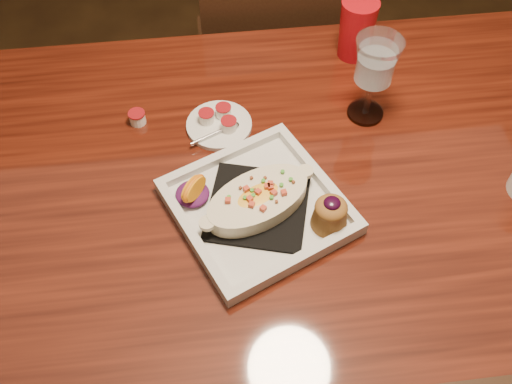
{
  "coord_description": "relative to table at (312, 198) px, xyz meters",
  "views": [
    {
      "loc": [
        -0.2,
        -0.7,
        1.64
      ],
      "look_at": [
        -0.13,
        -0.06,
        0.77
      ],
      "focal_mm": 40.0,
      "sensor_mm": 36.0,
      "label": 1
    }
  ],
  "objects": [
    {
      "name": "creamer_loose",
      "position": [
        -0.35,
        0.17,
        0.11
      ],
      "size": [
        0.04,
        0.04,
        0.03
      ],
      "color": "white",
      "rests_on": "table"
    },
    {
      "name": "floor",
      "position": [
        0.0,
        0.0,
        -0.65
      ],
      "size": [
        7.0,
        7.0,
        0.0
      ],
      "primitive_type": "plane",
      "color": "#312110",
      "rests_on": "ground"
    },
    {
      "name": "goblet",
      "position": [
        0.13,
        0.14,
        0.23
      ],
      "size": [
        0.09,
        0.09,
        0.2
      ],
      "color": "silver",
      "rests_on": "table"
    },
    {
      "name": "red_tumbler",
      "position": [
        0.15,
        0.34,
        0.17
      ],
      "size": [
        0.09,
        0.09,
        0.14
      ],
      "primitive_type": "cone",
      "color": "red",
      "rests_on": "table"
    },
    {
      "name": "table",
      "position": [
        0.0,
        0.0,
        0.0
      ],
      "size": [
        1.5,
        0.9,
        0.75
      ],
      "color": "#5E1C0D",
      "rests_on": "floor"
    },
    {
      "name": "plate",
      "position": [
        -0.12,
        -0.09,
        0.12
      ],
      "size": [
        0.39,
        0.39,
        0.08
      ],
      "rotation": [
        0.0,
        0.0,
        0.42
      ],
      "color": "silver",
      "rests_on": "table"
    },
    {
      "name": "saucer",
      "position": [
        -0.18,
        0.14,
        0.11
      ],
      "size": [
        0.14,
        0.14,
        0.09
      ],
      "color": "silver",
      "rests_on": "table"
    },
    {
      "name": "chair_far",
      "position": [
        -0.0,
        0.63,
        -0.15
      ],
      "size": [
        0.42,
        0.42,
        0.93
      ],
      "rotation": [
        0.0,
        0.0,
        3.14
      ],
      "color": "black",
      "rests_on": "floor"
    }
  ]
}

